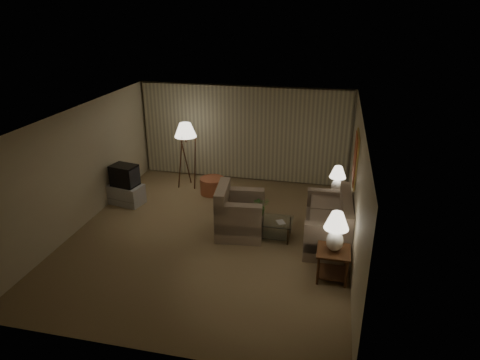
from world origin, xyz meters
name	(u,v)px	position (x,y,z in m)	size (l,w,h in m)	color
ground	(211,235)	(0.00, 0.00, 0.00)	(7.00, 7.00, 0.00)	olive
room_shell	(228,140)	(0.02, 1.51, 1.75)	(6.04, 7.02, 2.72)	#C2B795
sofa	(327,224)	(2.50, 0.30, 0.41)	(1.91, 1.05, 0.82)	gray
armchair	(240,215)	(0.62, 0.23, 0.44)	(1.28, 1.23, 0.89)	gray
side_table_near	(333,259)	(2.65, -1.05, 0.42)	(0.60, 0.60, 0.60)	#341E0E
side_table_far	(335,201)	(2.65, 1.55, 0.40)	(0.48, 0.40, 0.60)	#341E0E
table_lamp_near	(336,228)	(2.65, -1.05, 1.05)	(0.45, 0.45, 0.77)	white
table_lamp_far	(337,177)	(2.65, 1.55, 1.00)	(0.39, 0.39, 0.67)	white
coffee_table	(266,225)	(1.21, 0.20, 0.28)	(1.14, 0.62, 0.41)	silver
tv_cabinet	(127,194)	(-2.55, 1.10, 0.25)	(0.92, 0.67, 0.50)	#B5B6B8
crt_tv	(124,175)	(-2.55, 1.10, 0.77)	(0.70, 0.56, 0.53)	black
floor_lamp	(187,154)	(-1.38, 2.47, 0.95)	(0.59, 0.59, 1.82)	#341E0E
ottoman	(212,186)	(-0.58, 2.17, 0.22)	(0.65, 0.65, 0.43)	#AC533A
vase	(260,216)	(1.06, 0.20, 0.48)	(0.13, 0.13, 0.14)	white
flowers	(260,204)	(1.06, 0.20, 0.77)	(0.39, 0.33, 0.43)	#4B7634
book	(277,223)	(1.46, 0.10, 0.42)	(0.16, 0.22, 0.02)	olive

